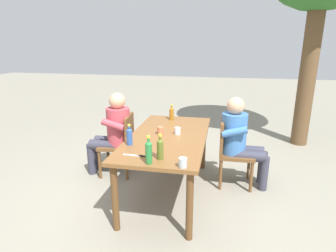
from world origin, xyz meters
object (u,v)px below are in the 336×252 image
at_px(bottle_amber, 172,113).
at_px(table_knife, 136,155).
at_px(cup_steel, 183,163).
at_px(bottle_olive, 160,148).
at_px(person_in_white_shirt, 240,138).
at_px(dining_table, 168,143).
at_px(backpack_by_near_side, 185,139).
at_px(bottle_blue, 129,136).
at_px(bottle_green, 149,152).
at_px(cup_glass, 178,131).
at_px(backpack_by_far_side, 158,141).
at_px(person_in_plaid_shirt, 113,130).
at_px(chair_far_left, 230,149).
at_px(chair_near_left, 122,141).
at_px(cup_terracotta, 160,131).

bearing_deg(bottle_amber, table_knife, -3.84).
bearing_deg(cup_steel, bottle_olive, -120.74).
height_order(bottle_olive, cup_steel, bottle_olive).
distance_m(person_in_white_shirt, cup_steel, 1.37).
xyz_separation_m(dining_table, backpack_by_near_side, (-1.49, 0.01, -0.48)).
bearing_deg(bottle_blue, bottle_olive, 52.57).
height_order(bottle_green, cup_glass, bottle_green).
bearing_deg(backpack_by_far_side, cup_steel, 18.68).
distance_m(person_in_plaid_shirt, backpack_by_far_side, 1.14).
height_order(chair_far_left, backpack_by_far_side, chair_far_left).
bearing_deg(person_in_white_shirt, bottle_blue, -56.93).
height_order(person_in_plaid_shirt, backpack_by_far_side, person_in_plaid_shirt).
height_order(person_in_white_shirt, bottle_green, person_in_white_shirt).
bearing_deg(chair_near_left, chair_far_left, 89.66).
xyz_separation_m(cup_terracotta, backpack_by_far_side, (-1.32, -0.34, -0.62)).
xyz_separation_m(cup_steel, table_knife, (-0.17, -0.49, -0.04)).
bearing_deg(bottle_amber, cup_glass, 16.86).
xyz_separation_m(chair_near_left, bottle_green, (1.23, 0.73, 0.39)).
distance_m(person_in_plaid_shirt, cup_terracotta, 0.86).
relative_size(bottle_amber, cup_steel, 2.48).
bearing_deg(dining_table, cup_steel, 19.84).
bearing_deg(backpack_by_far_side, cup_glass, 22.93).
bearing_deg(bottle_amber, chair_near_left, -65.77).
xyz_separation_m(person_in_white_shirt, bottle_amber, (-0.31, -0.95, 0.20)).
distance_m(bottle_amber, table_knife, 1.39).
distance_m(cup_glass, cup_terracotta, 0.21).
relative_size(cup_glass, table_knife, 0.35).
bearing_deg(person_in_plaid_shirt, bottle_amber, 111.66).
xyz_separation_m(bottle_olive, table_knife, (-0.03, -0.25, -0.10)).
bearing_deg(chair_far_left, bottle_blue, -54.42).
height_order(bottle_amber, cup_steel, bottle_amber).
distance_m(dining_table, cup_steel, 0.90).
bearing_deg(cup_glass, person_in_white_shirt, 113.37).
xyz_separation_m(bottle_blue, bottle_amber, (-1.09, 0.26, -0.00)).
height_order(cup_steel, table_knife, cup_steel).
bearing_deg(table_knife, backpack_by_near_side, 174.96).
height_order(chair_far_left, bottle_olive, bottle_olive).
bearing_deg(bottle_blue, bottle_amber, 166.68).
height_order(bottle_green, table_knife, bottle_green).
xyz_separation_m(bottle_green, bottle_amber, (-1.52, -0.07, -0.02)).
bearing_deg(cup_steel, cup_glass, -167.63).
height_order(dining_table, chair_far_left, chair_far_left).
bearing_deg(chair_far_left, dining_table, -61.67).
bearing_deg(bottle_olive, backpack_by_near_side, -178.54).
bearing_deg(cup_terracotta, person_in_plaid_shirt, -116.15).
distance_m(dining_table, cup_glass, 0.18).
distance_m(person_in_white_shirt, bottle_olive, 1.37).
relative_size(chair_far_left, cup_steel, 9.70).
bearing_deg(chair_near_left, cup_steel, 40.05).
distance_m(bottle_blue, cup_glass, 0.65).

